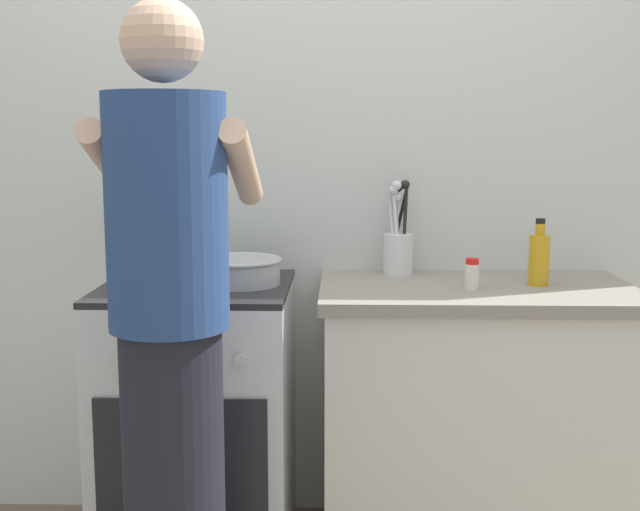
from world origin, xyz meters
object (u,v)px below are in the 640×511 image
Objects in this scene: mixing_bowl at (239,270)px; person at (171,343)px; stove_range at (199,419)px; utensil_crock at (398,246)px; pot at (152,268)px; spice_bottle at (472,274)px; oil_bottle at (539,258)px.

mixing_bowl is 0.60m from person.
stove_range is at bearing -176.88° from mixing_bowl.
stove_range is 0.88m from utensil_crock.
person reaches higher than stove_range.
pot is 0.28m from mixing_bowl.
mixing_bowl is at bearing 2.22° from pot.
spice_bottle is at bearing 32.19° from person.
person is at bearing -99.71° from mixing_bowl.
person is (0.04, -0.58, 0.41)m from stove_range.
pot is at bearing 107.21° from person.
oil_bottle is (0.22, 0.08, 0.04)m from spice_bottle.
mixing_bowl is 0.56m from utensil_crock.
utensil_crock reaches higher than pot.
mixing_bowl is 0.85× the size of utensil_crock.
oil_bottle reaches higher than pot.
person reaches higher than spice_bottle.
person is at bearing -86.15° from stove_range.
spice_bottle is at bearing -3.02° from pot.
utensil_crock is (0.52, 0.20, 0.05)m from mixing_bowl.
pot is at bearing -177.78° from mixing_bowl.
stove_range is 4.21× the size of oil_bottle.
utensil_crock is at bearing 14.81° from pot.
pot is 0.90× the size of mixing_bowl.
mixing_bowl is at bearing 80.29° from person.
spice_bottle is 0.99m from person.
stove_range is 0.71m from person.
person is (0.18, -0.58, -0.09)m from pot.
mixing_bowl is 1.29× the size of oil_bottle.
pot is 0.76× the size of utensil_crock.
pot is 2.55× the size of spice_bottle.
utensil_crock is at bearing 17.51° from stove_range.
utensil_crock is 0.19× the size of person.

